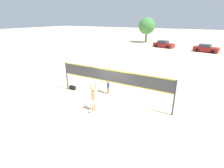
# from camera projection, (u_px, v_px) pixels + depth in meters

# --- Properties ---
(ground_plane) EXTENTS (200.00, 200.00, 0.00)m
(ground_plane) POSITION_uv_depth(u_px,v_px,m) (112.00, 100.00, 13.09)
(ground_plane) COLOR beige
(volleyball_net) EXTENTS (8.85, 0.10, 2.36)m
(volleyball_net) POSITION_uv_depth(u_px,v_px,m) (112.00, 78.00, 12.47)
(volleyball_net) COLOR #38383D
(volleyball_net) RESTS_ON ground_plane
(player_spiker) EXTENTS (0.28, 0.68, 1.98)m
(player_spiker) POSITION_uv_depth(u_px,v_px,m) (94.00, 96.00, 11.29)
(player_spiker) COLOR tan
(player_spiker) RESTS_ON ground_plane
(player_blocker) EXTENTS (0.28, 0.73, 2.30)m
(player_blocker) POSITION_uv_depth(u_px,v_px,m) (108.00, 79.00, 13.82)
(player_blocker) COLOR tan
(player_blocker) RESTS_ON ground_plane
(volleyball) EXTENTS (0.21, 0.21, 0.21)m
(volleyball) POSITION_uv_depth(u_px,v_px,m) (90.00, 111.00, 11.33)
(volleyball) COLOR silver
(volleyball) RESTS_ON ground_plane
(gear_bag) EXTENTS (0.55, 0.25, 0.31)m
(gear_bag) POSITION_uv_depth(u_px,v_px,m) (73.00, 88.00, 15.05)
(gear_bag) COLOR black
(gear_bag) RESTS_ON ground_plane
(parked_car_near) EXTENTS (4.39, 2.64, 1.36)m
(parked_car_near) POSITION_uv_depth(u_px,v_px,m) (206.00, 49.00, 31.54)
(parked_car_near) COLOR maroon
(parked_car_near) RESTS_ON ground_plane
(parked_car_mid) EXTENTS (4.40, 2.67, 1.41)m
(parked_car_mid) POSITION_uv_depth(u_px,v_px,m) (164.00, 44.00, 36.45)
(parked_car_mid) COLOR maroon
(parked_car_mid) RESTS_ON ground_plane
(tree_left_cluster) EXTENTS (4.03, 4.03, 6.01)m
(tree_left_cluster) POSITION_uv_depth(u_px,v_px,m) (147.00, 26.00, 42.94)
(tree_left_cluster) COLOR brown
(tree_left_cluster) RESTS_ON ground_plane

